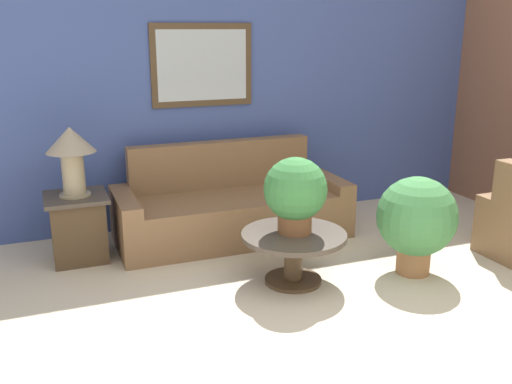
# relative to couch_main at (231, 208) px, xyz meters

# --- Properties ---
(wall_back) EXTENTS (7.83, 0.09, 2.60)m
(wall_back) POSITION_rel_couch_main_xyz_m (0.14, 0.58, 1.02)
(wall_back) COLOR #42569E
(wall_back) RESTS_ON ground_plane
(couch_main) EXTENTS (2.20, 0.88, 0.88)m
(couch_main) POSITION_rel_couch_main_xyz_m (0.00, 0.00, 0.00)
(couch_main) COLOR brown
(couch_main) RESTS_ON ground_plane
(coffee_table) EXTENTS (0.83, 0.83, 0.42)m
(coffee_table) POSITION_rel_couch_main_xyz_m (0.12, -1.18, 0.02)
(coffee_table) COLOR #4C3823
(coffee_table) RESTS_ON ground_plane
(side_table) EXTENTS (0.53, 0.53, 0.58)m
(side_table) POSITION_rel_couch_main_xyz_m (-1.43, -0.07, 0.02)
(side_table) COLOR #4C3823
(side_table) RESTS_ON ground_plane
(table_lamp) EXTENTS (0.41, 0.41, 0.59)m
(table_lamp) POSITION_rel_couch_main_xyz_m (-1.43, -0.07, 0.70)
(table_lamp) COLOR tan
(table_lamp) RESTS_ON side_table
(potted_plant_on_table) EXTENTS (0.50, 0.50, 0.60)m
(potted_plant_on_table) POSITION_rel_couch_main_xyz_m (0.14, -1.16, 0.46)
(potted_plant_on_table) COLOR brown
(potted_plant_on_table) RESTS_ON coffee_table
(potted_plant_floor) EXTENTS (0.65, 0.65, 0.82)m
(potted_plant_floor) POSITION_rel_couch_main_xyz_m (1.13, -1.38, 0.19)
(potted_plant_floor) COLOR #9E6B42
(potted_plant_floor) RESTS_ON ground_plane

